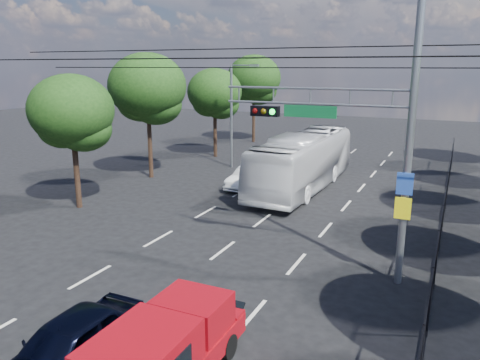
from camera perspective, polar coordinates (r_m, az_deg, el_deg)
The scene contains 13 objects.
lane_markings at distance 23.54m, azimuth 4.60°, elevation -3.51°, with size 6.12×38.00×0.01m.
signal_mast at distance 15.38m, azimuth 15.61°, elevation 6.80°, with size 6.43×0.39×9.50m.
streetlight_left at distance 32.49m, azimuth -0.79°, elevation 8.39°, with size 2.09×0.22×7.08m.
utility_wires at distance 17.74m, azimuth -1.05°, elevation 14.59°, with size 22.00×5.04×0.74m.
fence_right at distance 20.15m, azimuth 23.42°, elevation -4.57°, with size 0.06×34.03×2.00m.
tree_left_b at distance 24.24m, azimuth -19.74°, elevation 7.30°, with size 4.08×4.08×6.63m.
tree_left_c at distance 29.89m, azimuth -11.15°, elevation 10.47°, with size 4.80×4.80×7.80m.
tree_left_d at distance 36.49m, azimuth -3.06°, elevation 10.19°, with size 4.20×4.20×6.83m.
tree_left_e at distance 43.74m, azimuth 1.74°, elevation 11.85°, with size 4.92×4.92×7.99m.
red_pickup at distance 11.03m, azimuth -8.91°, elevation -19.60°, with size 1.78×4.73×1.75m.
navy_hatchback at distance 11.96m, azimuth -20.15°, elevation -18.65°, with size 1.72×4.26×1.45m, color black.
white_bus at distance 27.28m, azimuth 7.71°, elevation 2.29°, with size 2.71×11.56×3.22m, color silver.
white_van at distance 27.34m, azimuth 1.11°, elevation 0.33°, with size 1.33×3.82×1.26m, color silver.
Camera 1 is at (7.83, -7.08, 6.97)m, focal length 35.00 mm.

